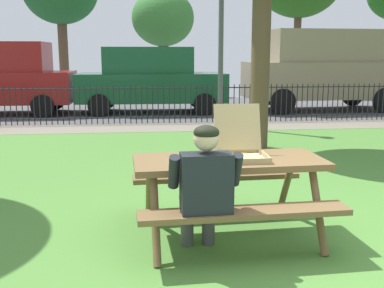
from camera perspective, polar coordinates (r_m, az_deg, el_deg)
The scene contains 12 objects.
ground at distance 6.17m, azimuth 7.05°, elevation -5.65°, with size 28.00×12.14×0.02m, color #4E8435.
cobblestone_walkway at distance 11.34m, azimuth 0.94°, elevation 2.13°, with size 28.00×1.40×0.01m, color gray.
street_asphalt at distance 15.39m, azimuth -0.92°, elevation 4.48°, with size 28.00×6.83×0.01m, color #515154.
picnic_table_foreground at distance 4.47m, azimuth 4.52°, elevation -3.96°, with size 1.87×1.56×0.79m.
pizza_box_open at distance 4.46m, azimuth 5.96°, elevation -0.51°, with size 0.46×0.54×0.49m.
pizza_slice_on_table at distance 4.25m, azimuth 0.90°, elevation -2.22°, with size 0.23×0.18×0.02m.
adult_at_table at distance 3.92m, azimuth 1.50°, elevation -5.19°, with size 0.62×0.60×1.19m.
iron_fence_streetside at distance 11.96m, azimuth 0.54°, elevation 5.01°, with size 20.31×0.03×0.97m.
lamp_post_walkway at distance 11.28m, azimuth 3.61°, elevation 16.22°, with size 0.28×0.28×4.62m.
parked_car_left at distance 14.11m, azimuth -5.03°, elevation 7.96°, with size 4.44×2.00×1.94m.
parked_car_center at distance 15.16m, azimuth 15.71°, elevation 8.94°, with size 4.80×2.27×2.46m.
far_tree_center at distance 20.49m, azimuth -3.59°, elevation 15.03°, with size 2.65×2.65×4.44m.
Camera 1 is at (-1.37, -3.68, 1.75)m, focal length 43.45 mm.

